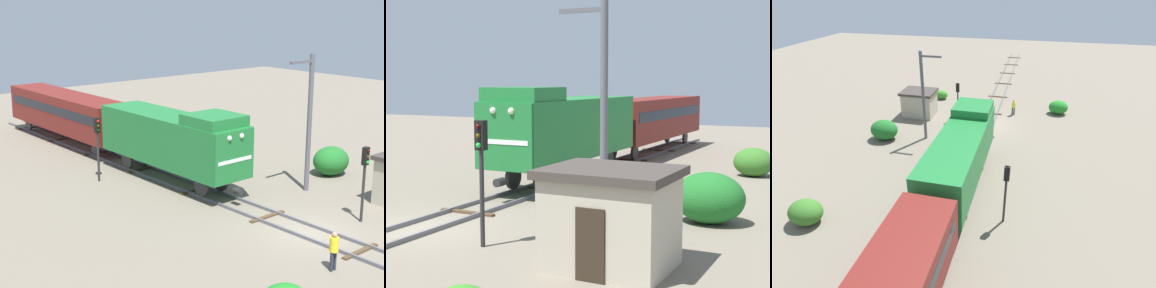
# 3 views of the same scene
# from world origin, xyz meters

# --- Properties ---
(ground_plane) EXTENTS (100.63, 100.63, 0.00)m
(ground_plane) POSITION_xyz_m (0.00, 0.00, 0.00)
(ground_plane) COLOR #756B5B
(railway_track) EXTENTS (2.40, 67.09, 0.16)m
(railway_track) POSITION_xyz_m (0.00, -0.00, 0.07)
(railway_track) COLOR #595960
(railway_track) RESTS_ON ground
(locomotive) EXTENTS (2.90, 11.60, 4.60)m
(locomotive) POSITION_xyz_m (0.00, 10.61, 2.77)
(locomotive) COLOR #1E7233
(locomotive) RESTS_ON railway_track
(passenger_car_leading) EXTENTS (2.84, 14.00, 3.66)m
(passenger_car_leading) POSITION_xyz_m (0.00, 23.94, 2.52)
(passenger_car_leading) COLOR maroon
(passenger_car_leading) RESTS_ON railway_track
(traffic_signal_near) EXTENTS (0.32, 0.34, 3.88)m
(traffic_signal_near) POSITION_xyz_m (3.20, -0.64, 2.71)
(traffic_signal_near) COLOR #262628
(traffic_signal_near) RESTS_ON ground
(traffic_signal_mid) EXTENTS (0.32, 0.34, 3.97)m
(traffic_signal_mid) POSITION_xyz_m (-3.40, 13.68, 2.77)
(traffic_signal_mid) COLOR #262628
(traffic_signal_mid) RESTS_ON ground
(catenary_mast) EXTENTS (1.94, 0.28, 7.97)m
(catenary_mast) POSITION_xyz_m (4.94, 4.36, 4.23)
(catenary_mast) COLOR #595960
(catenary_mast) RESTS_ON ground
(relay_hut) EXTENTS (3.50, 2.90, 2.74)m
(relay_hut) POSITION_xyz_m (7.50, -0.72, 1.39)
(relay_hut) COLOR #B2A893
(relay_hut) RESTS_ON ground
(bush_near) EXTENTS (2.09, 1.71, 1.52)m
(bush_near) POSITION_xyz_m (8.19, 16.56, 0.76)
(bush_near) COLOR #366F26
(bush_near) RESTS_ON ground
(bush_far) EXTENTS (2.52, 2.06, 1.83)m
(bush_far) POSITION_xyz_m (8.64, 5.39, 0.92)
(bush_far) COLOR #1F6926
(bush_far) RESTS_ON ground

